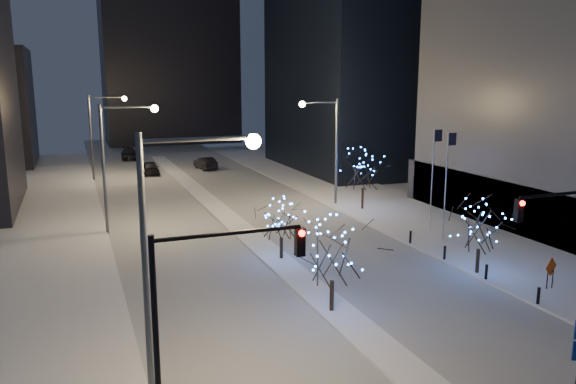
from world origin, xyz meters
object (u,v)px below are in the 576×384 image
street_lamp_w_far (100,125)px  traffic_signal_east (576,236)px  street_lamp_w_mid (117,150)px  construction_sign (551,270)px  car_mid (205,163)px  holiday_tree_median_far (281,220)px  holiday_tree_plaza_near (480,226)px  street_lamp_east (328,138)px  car_near (150,168)px  holiday_tree_median_near (332,251)px  car_far (129,154)px  traffic_signal_west (203,296)px  holiday_tree_plaza_far (363,171)px  street_lamp_w_near (175,231)px

street_lamp_w_far → traffic_signal_east: bearing=-70.7°
street_lamp_w_mid → traffic_signal_east: (17.88, -26.00, -1.74)m
traffic_signal_east → construction_sign: traffic_signal_east is taller
car_mid → holiday_tree_median_far: 39.88m
street_lamp_w_mid → traffic_signal_east: 31.60m
holiday_tree_median_far → holiday_tree_plaza_near: 12.34m
street_lamp_east → street_lamp_w_mid: bearing=-171.0°
street_lamp_w_far → car_near: 8.43m
street_lamp_east → holiday_tree_median_near: 25.28m
holiday_tree_median_near → holiday_tree_median_far: (0.59, 8.95, -0.55)m
traffic_signal_east → holiday_tree_median_far: 17.53m
traffic_signal_east → car_far: bearing=101.0°
car_near → car_mid: size_ratio=0.96×
car_mid → holiday_tree_median_far: size_ratio=1.21×
car_near → holiday_tree_plaza_near: (13.62, -45.01, 2.26)m
street_lamp_w_mid → street_lamp_east: 19.26m
traffic_signal_west → holiday_tree_plaza_near: size_ratio=1.46×
traffic_signal_west → holiday_tree_plaza_far: traffic_signal_west is taller
traffic_signal_west → construction_sign: traffic_signal_west is taller
car_far → holiday_tree_median_near: 62.00m
holiday_tree_median_far → car_far: bearing=94.9°
street_lamp_w_far → holiday_tree_plaza_far: bearing=-49.6°
street_lamp_w_far → car_mid: size_ratio=2.04×
car_mid → street_lamp_east: bearing=94.8°
car_far → construction_sign: construction_sign is taller
car_far → car_mid: bearing=-54.3°
car_far → holiday_tree_plaza_far: (16.56, -41.91, 2.85)m
traffic_signal_west → car_mid: 57.32m
street_lamp_east → car_far: 41.92m
traffic_signal_west → traffic_signal_east: (17.38, 1.00, 0.00)m
street_lamp_w_far → car_far: street_lamp_w_far is taller
street_lamp_w_far → construction_sign: size_ratio=5.46×
street_lamp_w_far → traffic_signal_east: (17.88, -51.00, -1.74)m
holiday_tree_plaza_far → street_lamp_w_mid: bearing=-179.8°
traffic_signal_east → car_far: size_ratio=1.26×
street_lamp_w_far → holiday_tree_plaza_far: 32.87m
street_lamp_east → holiday_tree_median_near: street_lamp_east is taller
construction_sign → street_lamp_east: bearing=79.9°
holiday_tree_plaza_far → street_lamp_w_near: bearing=-130.3°
traffic_signal_west → construction_sign: size_ratio=3.82×
street_lamp_w_mid → street_lamp_w_far: bearing=90.0°
street_lamp_w_mid → holiday_tree_plaza_near: street_lamp_w_mid is taller
street_lamp_w_near → traffic_signal_east: size_ratio=1.43×
street_lamp_w_mid → street_lamp_east: (19.02, 3.00, -0.05)m
street_lamp_w_mid → holiday_tree_median_near: size_ratio=1.99×
holiday_tree_plaza_far → car_far: bearing=111.6°
car_far → holiday_tree_median_far: 53.11m
street_lamp_w_mid → traffic_signal_west: 27.06m
street_lamp_w_near → street_lamp_w_far: bearing=90.0°
holiday_tree_plaza_near → holiday_tree_median_near: bearing=-169.5°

